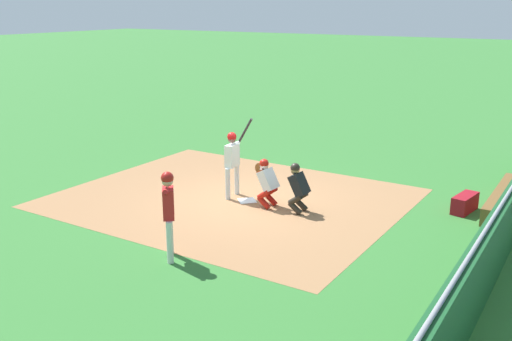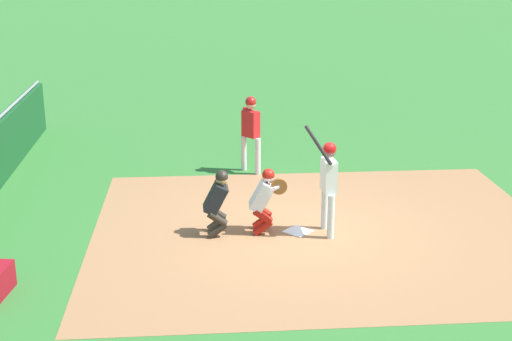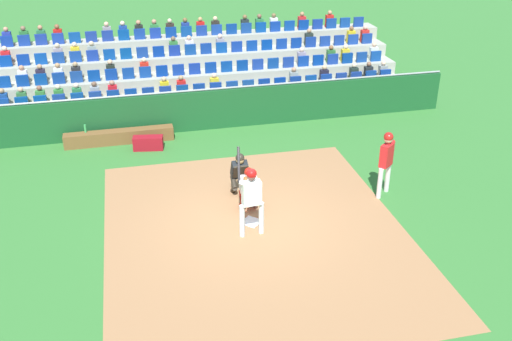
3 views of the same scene
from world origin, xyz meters
The scene contains 7 objects.
ground_plane centered at (0.00, 0.00, 0.00)m, with size 160.00×160.00×0.00m, color #32702F.
infield_dirt_patch centered at (0.00, 0.50, 0.00)m, with size 7.24×8.75×0.01m, color #9B6D47.
home_plate_marker centered at (0.00, 0.00, 0.02)m, with size 0.44×0.44×0.02m, color white.
batter_at_plate centered at (0.12, 0.53, 1.11)m, with size 0.63×0.64×2.17m.
catcher_crouching centered at (-0.07, -0.63, 0.71)m, with size 0.48×0.71×1.27m.
home_plate_umpire centered at (-0.03, -1.51, 0.69)m, with size 0.46×0.48×1.27m.
on_deck_batter centered at (-3.83, -0.57, 1.13)m, with size 0.55×0.48×1.84m.
Camera 2 is at (12.52, -1.97, 5.22)m, focal length 50.42 mm.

